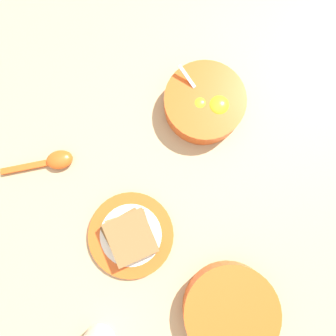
{
  "coord_description": "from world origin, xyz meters",
  "views": [
    {
      "loc": [
        0.02,
        -0.06,
        0.71
      ],
      "look_at": [
        0.11,
        -0.08,
        0.02
      ],
      "focal_mm": 35.0,
      "sensor_mm": 36.0,
      "label": 1
    }
  ],
  "objects_px": {
    "egg_bowl": "(204,103)",
    "toast_plate": "(131,235)",
    "congee_bowl": "(231,311)",
    "soup_spoon": "(52,161)",
    "toast_sandwich": "(130,237)"
  },
  "relations": [
    {
      "from": "soup_spoon",
      "to": "congee_bowl",
      "type": "xyz_separation_m",
      "value": [
        -0.37,
        -0.31,
        0.02
      ]
    },
    {
      "from": "toast_sandwich",
      "to": "soup_spoon",
      "type": "distance_m",
      "value": 0.24
    },
    {
      "from": "toast_plate",
      "to": "congee_bowl",
      "type": "xyz_separation_m",
      "value": [
        -0.18,
        -0.17,
        0.02
      ]
    },
    {
      "from": "egg_bowl",
      "to": "toast_plate",
      "type": "xyz_separation_m",
      "value": [
        -0.24,
        0.21,
        -0.02
      ]
    },
    {
      "from": "egg_bowl",
      "to": "toast_plate",
      "type": "bearing_deg",
      "value": 139.74
    },
    {
      "from": "toast_sandwich",
      "to": "congee_bowl",
      "type": "height_order",
      "value": "same"
    },
    {
      "from": "toast_plate",
      "to": "toast_sandwich",
      "type": "height_order",
      "value": "toast_sandwich"
    },
    {
      "from": "egg_bowl",
      "to": "soup_spoon",
      "type": "bearing_deg",
      "value": 99.62
    },
    {
      "from": "egg_bowl",
      "to": "congee_bowl",
      "type": "bearing_deg",
      "value": 174.97
    },
    {
      "from": "congee_bowl",
      "to": "egg_bowl",
      "type": "bearing_deg",
      "value": -5.03
    },
    {
      "from": "soup_spoon",
      "to": "congee_bowl",
      "type": "bearing_deg",
      "value": -140.22
    },
    {
      "from": "egg_bowl",
      "to": "congee_bowl",
      "type": "xyz_separation_m",
      "value": [
        -0.43,
        0.04,
        0.0
      ]
    },
    {
      "from": "toast_plate",
      "to": "toast_sandwich",
      "type": "relative_size",
      "value": 1.57
    },
    {
      "from": "congee_bowl",
      "to": "toast_sandwich",
      "type": "bearing_deg",
      "value": 43.06
    },
    {
      "from": "egg_bowl",
      "to": "congee_bowl",
      "type": "height_order",
      "value": "egg_bowl"
    }
  ]
}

